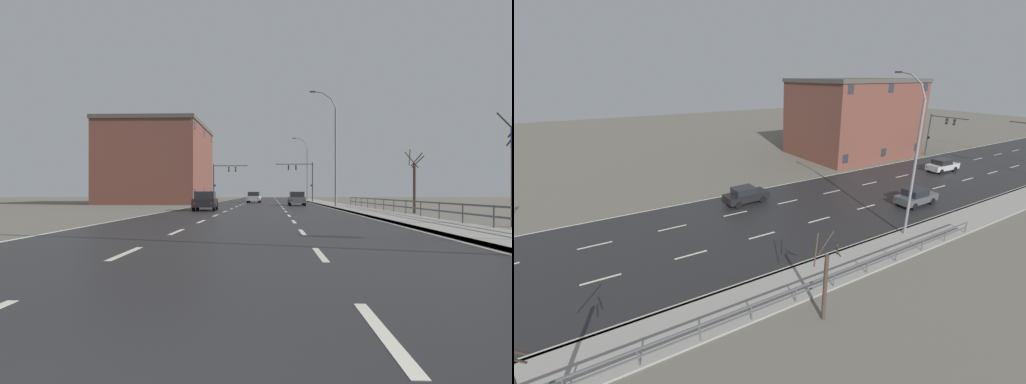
# 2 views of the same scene
# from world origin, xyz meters

# --- Properties ---
(ground_plane) EXTENTS (160.00, 160.00, 0.12)m
(ground_plane) POSITION_xyz_m (0.00, 48.00, -0.06)
(ground_plane) COLOR #666056
(road_asphalt_strip) EXTENTS (14.00, 120.00, 0.03)m
(road_asphalt_strip) POSITION_xyz_m (0.00, 60.00, 0.01)
(road_asphalt_strip) COLOR #232326
(road_asphalt_strip) RESTS_ON ground
(sidewalk_right) EXTENTS (3.00, 120.00, 0.12)m
(sidewalk_right) POSITION_xyz_m (8.43, 60.00, 0.06)
(sidewalk_right) COLOR gray
(sidewalk_right) RESTS_ON ground
(guardrail) EXTENTS (0.07, 38.78, 1.00)m
(guardrail) POSITION_xyz_m (9.85, 22.92, 0.71)
(guardrail) COLOR #515459
(guardrail) RESTS_ON ground
(street_lamp_midground) EXTENTS (2.66, 0.24, 11.55)m
(street_lamp_midground) POSITION_xyz_m (7.44, 38.25, 5.64)
(street_lamp_midground) COLOR slate
(street_lamp_midground) RESTS_ON ground
(street_lamp_distant) EXTENTS (2.68, 0.24, 11.06)m
(street_lamp_distant) POSITION_xyz_m (7.43, 69.26, 5.39)
(street_lamp_distant) COLOR slate
(street_lamp_distant) RESTS_ON ground
(traffic_signal_right) EXTENTS (5.99, 0.36, 6.27)m
(traffic_signal_right) POSITION_xyz_m (6.41, 63.30, 4.36)
(traffic_signal_right) COLOR #38383A
(traffic_signal_right) RESTS_ON ground
(traffic_signal_left) EXTENTS (5.50, 0.36, 6.00)m
(traffic_signal_left) POSITION_xyz_m (-6.53, 62.78, 4.15)
(traffic_signal_left) COLOR #38383A
(traffic_signal_left) RESTS_ON ground
(car_far_right) EXTENTS (2.01, 4.19, 1.57)m
(car_far_right) POSITION_xyz_m (-1.19, 56.45, 0.80)
(car_far_right) COLOR #B7B7BC
(car_far_right) RESTS_ON ground
(car_near_right) EXTENTS (1.86, 4.11, 1.57)m
(car_near_right) POSITION_xyz_m (4.13, 44.15, 0.80)
(car_near_right) COLOR #474C51
(car_near_right) RESTS_ON ground
(car_far_left) EXTENTS (2.01, 4.19, 1.57)m
(car_far_left) POSITION_xyz_m (-4.15, 30.91, 0.80)
(car_far_left) COLOR black
(car_far_left) RESTS_ON ground
(brick_building) EXTENTS (12.74, 16.49, 10.79)m
(brick_building) POSITION_xyz_m (-14.18, 53.60, 5.41)
(brick_building) COLOR brown
(brick_building) RESTS_ON ground
(bare_tree_mid) EXTENTS (1.43, 1.54, 4.64)m
(bare_tree_mid) POSITION_xyz_m (11.45, 27.31, 2.11)
(bare_tree_mid) COLOR #423328
(bare_tree_mid) RESTS_ON ground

